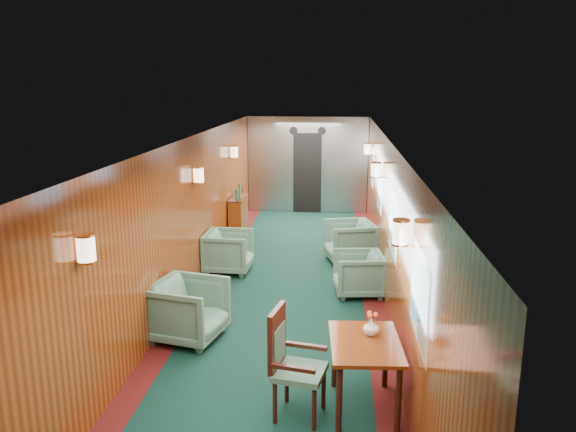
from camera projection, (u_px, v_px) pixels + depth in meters
The scene contains 12 objects.
room at pixel (284, 193), 8.20m from camera, with size 12.00×12.10×2.40m.
bulkhead at pixel (308, 165), 14.03m from camera, with size 2.98×0.17×2.39m.
windows_right at pixel (385, 204), 8.36m from camera, with size 0.02×8.60×0.80m.
wall_sconces at pixel (288, 176), 8.72m from camera, with size 2.97×7.97×0.25m.
dining_table at pixel (365, 352), 5.54m from camera, with size 0.74×1.02×0.73m.
side_chair at pixel (290, 358), 5.45m from camera, with size 0.58×0.60×1.10m.
credenza at pixel (239, 215), 12.03m from camera, with size 0.29×0.93×1.11m.
flower_vase at pixel (371, 327), 5.64m from camera, with size 0.16×0.16×0.17m, color silver.
armchair_left_near at pixel (189, 310), 7.13m from camera, with size 0.83×0.86×0.78m, color #1E473B.
armchair_left_far at pixel (229, 252), 9.70m from camera, with size 0.77×0.79×0.72m, color #1E473B.
armchair_right_near at pixel (358, 274), 8.65m from camera, with size 0.72×0.74×0.67m, color #1E473B.
armchair_right_far at pixel (349, 242), 10.23m from camera, with size 0.81×0.84×0.76m, color #1E473B.
Camera 1 is at (0.79, -8.02, 3.22)m, focal length 35.00 mm.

